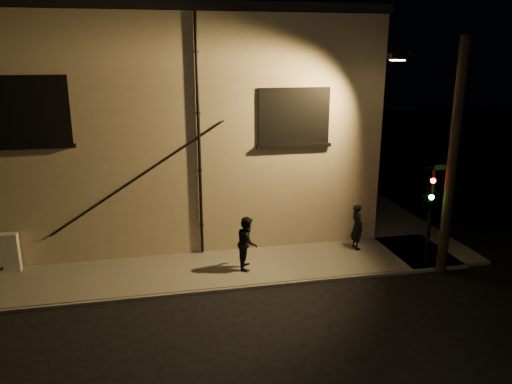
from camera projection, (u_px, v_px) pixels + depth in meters
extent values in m
plane|color=black|center=(269.00, 286.00, 15.86)|extent=(90.00, 90.00, 0.00)
cube|color=#5A5751|center=(171.00, 273.00, 16.65)|extent=(20.00, 3.00, 0.12)
cube|color=#5A5751|center=(359.00, 201.00, 24.69)|extent=(3.00, 16.00, 0.12)
cube|color=tan|center=(159.00, 119.00, 22.58)|extent=(16.00, 12.00, 8.50)
cube|color=black|center=(153.00, 17.00, 21.40)|extent=(16.20, 12.20, 0.30)
cube|color=black|center=(34.00, 110.00, 15.80)|extent=(2.20, 0.10, 2.20)
cube|color=black|center=(34.00, 110.00, 15.81)|extent=(1.98, 0.05, 1.98)
cube|color=black|center=(294.00, 116.00, 17.64)|extent=(2.60, 0.10, 2.00)
cube|color=#A5B28C|center=(294.00, 116.00, 17.66)|extent=(2.38, 0.05, 1.78)
cylinder|color=black|center=(199.00, 139.00, 17.09)|extent=(0.11, 0.11, 8.30)
cylinder|color=black|center=(136.00, 179.00, 17.02)|extent=(5.96, 0.04, 3.75)
cylinder|color=black|center=(139.00, 177.00, 17.03)|extent=(5.96, 0.04, 3.75)
imported|color=black|center=(357.00, 227.00, 18.39)|extent=(0.47, 0.66, 1.72)
imported|color=black|center=(247.00, 242.00, 16.74)|extent=(0.87, 1.01, 1.80)
cylinder|color=black|center=(430.00, 218.00, 16.82)|extent=(0.12, 0.12, 3.35)
imported|color=black|center=(428.00, 199.00, 16.47)|extent=(0.54, 2.04, 0.81)
sphere|color=#FF140C|center=(433.00, 181.00, 16.13)|extent=(0.17, 0.17, 0.17)
sphere|color=#14FF3F|center=(431.00, 197.00, 16.28)|extent=(0.17, 0.17, 0.17)
cube|color=#0C4C1E|center=(444.00, 167.00, 16.43)|extent=(0.70, 0.03, 0.18)
cylinder|color=black|center=(452.00, 161.00, 15.90)|extent=(0.32, 0.32, 7.68)
cylinder|color=black|center=(430.00, 53.00, 15.36)|extent=(1.95, 1.06, 0.10)
cube|color=black|center=(398.00, 57.00, 15.75)|extent=(0.55, 0.28, 0.18)
cube|color=#FFC672|center=(397.00, 60.00, 15.77)|extent=(0.42, 0.20, 0.04)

